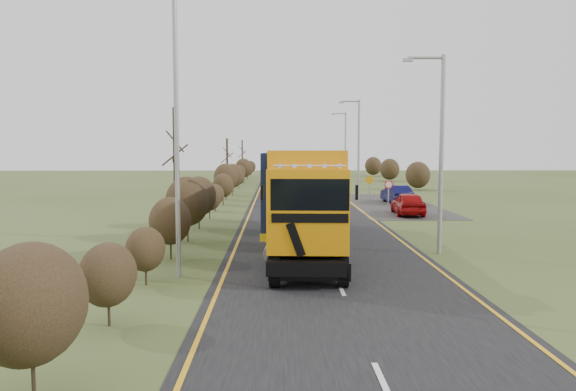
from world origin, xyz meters
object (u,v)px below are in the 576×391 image
(car_blue_sedan, at_px, (396,194))
(streetlight_near, at_px, (439,146))
(speed_sign, at_px, (389,190))
(lorry, at_px, (300,192))
(car_red_hatchback, at_px, (408,204))

(car_blue_sedan, relative_size, streetlight_near, 0.52)
(streetlight_near, xyz_separation_m, speed_sign, (1.03, 15.16, -2.92))
(lorry, distance_m, car_blue_sedan, 20.34)
(lorry, relative_size, car_blue_sedan, 3.65)
(lorry, height_order, car_red_hatchback, lorry)
(car_red_hatchback, distance_m, car_blue_sedan, 7.44)
(car_red_hatchback, bearing_deg, car_blue_sedan, -93.19)
(car_red_hatchback, distance_m, speed_sign, 2.66)
(lorry, bearing_deg, streetlight_near, -12.48)
(car_red_hatchback, relative_size, car_blue_sedan, 1.03)
(car_red_hatchback, bearing_deg, streetlight_near, 85.20)
(speed_sign, bearing_deg, streetlight_near, -93.88)
(streetlight_near, relative_size, speed_sign, 3.86)
(streetlight_near, bearing_deg, lorry, 164.62)
(streetlight_near, bearing_deg, car_red_hatchback, 81.98)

